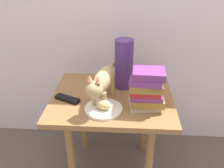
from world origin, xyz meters
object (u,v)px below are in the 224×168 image
bread_roll (104,105)px  cat (102,82)px  side_table (112,109)px  tv_remote (67,99)px  plate (104,109)px  book_stack (146,89)px  candle_jar (151,78)px  green_vase (124,64)px

bread_roll → cat: size_ratio=0.17×
side_table → tv_remote: tv_remote is taller
plate → tv_remote: size_ratio=1.35×
cat → book_stack: (0.24, -0.03, -0.02)m
side_table → bread_roll: bearing=-102.4°
side_table → book_stack: bearing=-29.4°
tv_remote → bread_roll: bearing=1.4°
candle_jar → tv_remote: size_ratio=0.57×
bread_roll → green_vase: bearing=70.6°
side_table → green_vase: size_ratio=2.31×
bread_roll → green_vase: (0.10, 0.28, 0.11)m
plate → green_vase: 0.32m
side_table → cat: size_ratio=1.50×
bread_roll → tv_remote: bearing=157.0°
bread_roll → green_vase: 0.32m
plate → book_stack: book_stack is taller
bread_roll → cat: (-0.02, 0.08, 0.09)m
side_table → cat: (-0.05, -0.08, 0.23)m
green_vase → tv_remote: 0.39m
plate → green_vase: green_vase is taller
side_table → candle_jar: (0.24, 0.17, 0.13)m
plate → cat: 0.15m
side_table → tv_remote: (-0.25, -0.06, 0.10)m
green_vase → bread_roll: bearing=-109.4°
side_table → bread_roll: (-0.03, -0.16, 0.13)m
green_vase → cat: bearing=-120.0°
bread_roll → green_vase: green_vase is taller
tv_remote → side_table: bearing=38.6°
candle_jar → tv_remote: 0.55m
side_table → book_stack: size_ratio=3.19×
side_table → green_vase: (0.06, 0.12, 0.25)m
bread_roll → candle_jar: bearing=50.2°
bread_roll → book_stack: size_ratio=0.36×
side_table → candle_jar: size_ratio=8.35×
bread_roll → book_stack: book_stack is taller
book_stack → candle_jar: 0.29m
plate → tv_remote: bearing=158.4°
cat → bread_roll: bearing=-78.7°
book_stack → tv_remote: bearing=174.6°
tv_remote → green_vase: bearing=55.0°
green_vase → tv_remote: size_ratio=2.04×
cat → green_vase: green_vase is taller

